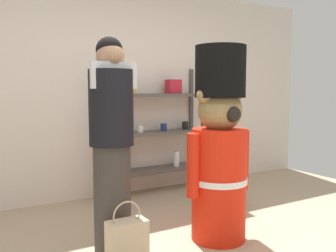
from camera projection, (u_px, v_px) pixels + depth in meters
name	position (u px, v px, depth m)	size (l,w,h in m)	color
back_wall	(104.00, 90.00, 4.39)	(6.40, 0.12, 2.60)	silver
merchandise_shelf	(154.00, 129.00, 4.54)	(1.40, 0.35, 1.58)	#4C4742
teddy_bear_guard	(219.00, 148.00, 3.07)	(0.64, 0.48, 1.66)	red
person_shopper	(112.00, 143.00, 2.79)	(0.36, 0.34, 1.69)	#38332D
shopping_bag	(127.00, 243.00, 2.63)	(0.29, 0.16, 0.49)	#C1AD89
display_crate	(225.00, 193.00, 3.91)	(0.34, 0.30, 0.37)	brown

